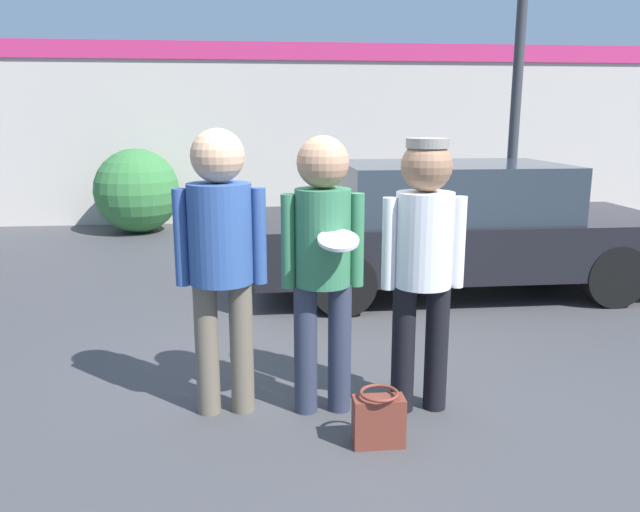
{
  "coord_description": "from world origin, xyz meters",
  "views": [
    {
      "loc": [
        -0.49,
        -4.09,
        1.89
      ],
      "look_at": [
        -0.07,
        -0.17,
        1.0
      ],
      "focal_mm": 35.0,
      "sensor_mm": 36.0,
      "label": 1
    }
  ],
  "objects_px": {
    "shrub": "(137,191)",
    "handbag": "(379,419)",
    "person_right": "(424,250)",
    "person_left": "(221,245)",
    "person_middle_with_frisbee": "(323,251)",
    "parked_car_near": "(455,227)"
  },
  "relations": [
    {
      "from": "person_left",
      "to": "person_middle_with_frisbee",
      "type": "height_order",
      "value": "person_left"
    },
    {
      "from": "shrub",
      "to": "handbag",
      "type": "xyz_separation_m",
      "value": [
        2.61,
        -7.19,
        -0.53
      ]
    },
    {
      "from": "person_left",
      "to": "handbag",
      "type": "bearing_deg",
      "value": -30.39
    },
    {
      "from": "person_left",
      "to": "person_right",
      "type": "relative_size",
      "value": 1.03
    },
    {
      "from": "shrub",
      "to": "handbag",
      "type": "relative_size",
      "value": 4.09
    },
    {
      "from": "person_right",
      "to": "handbag",
      "type": "height_order",
      "value": "person_right"
    },
    {
      "from": "person_left",
      "to": "parked_car_near",
      "type": "xyz_separation_m",
      "value": [
        2.39,
        2.73,
        -0.41
      ]
    },
    {
      "from": "person_left",
      "to": "person_right",
      "type": "xyz_separation_m",
      "value": [
        1.26,
        -0.09,
        -0.04
      ]
    },
    {
      "from": "person_right",
      "to": "handbag",
      "type": "bearing_deg",
      "value": -128.93
    },
    {
      "from": "person_left",
      "to": "shrub",
      "type": "xyz_separation_m",
      "value": [
        -1.7,
        6.65,
        -0.42
      ]
    },
    {
      "from": "person_middle_with_frisbee",
      "to": "parked_car_near",
      "type": "height_order",
      "value": "person_middle_with_frisbee"
    },
    {
      "from": "person_middle_with_frisbee",
      "to": "person_right",
      "type": "xyz_separation_m",
      "value": [
        0.63,
        -0.04,
        -0.0
      ]
    },
    {
      "from": "person_right",
      "to": "parked_car_near",
      "type": "bearing_deg",
      "value": 68.09
    },
    {
      "from": "person_middle_with_frisbee",
      "to": "shrub",
      "type": "bearing_deg",
      "value": 109.19
    },
    {
      "from": "person_middle_with_frisbee",
      "to": "handbag",
      "type": "relative_size",
      "value": 5.27
    },
    {
      "from": "person_right",
      "to": "person_left",
      "type": "bearing_deg",
      "value": 175.74
    },
    {
      "from": "person_right",
      "to": "handbag",
      "type": "xyz_separation_m",
      "value": [
        -0.35,
        -0.44,
        -0.91
      ]
    },
    {
      "from": "parked_car_near",
      "to": "shrub",
      "type": "height_order",
      "value": "parked_car_near"
    },
    {
      "from": "parked_car_near",
      "to": "handbag",
      "type": "distance_m",
      "value": 3.62
    },
    {
      "from": "person_right",
      "to": "shrub",
      "type": "relative_size",
      "value": 1.28
    },
    {
      "from": "person_middle_with_frisbee",
      "to": "parked_car_near",
      "type": "relative_size",
      "value": 0.4
    },
    {
      "from": "parked_car_near",
      "to": "person_left",
      "type": "bearing_deg",
      "value": -131.26
    }
  ]
}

